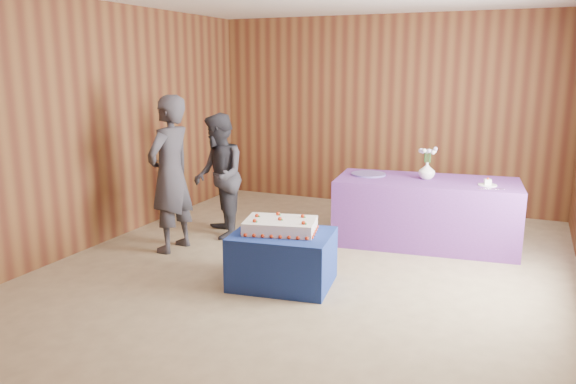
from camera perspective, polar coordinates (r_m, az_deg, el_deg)
The scene contains 13 objects.
ground at distance 5.67m, azimuth 1.87°, elevation -7.95°, with size 6.00×6.00×0.00m, color tan.
room_shell at distance 5.31m, azimuth 2.01°, elevation 10.58°, with size 5.04×6.04×2.72m.
cake_table at distance 5.24m, azimuth -0.56°, elevation -6.80°, with size 0.90×0.70×0.50m, color navy.
serving_table at distance 6.57m, azimuth 13.81°, elevation -1.98°, with size 2.00×0.90×0.75m, color #68338C.
sheet_cake at distance 5.18m, azimuth -0.78°, elevation -3.44°, with size 0.75×0.59×0.16m.
vase at distance 6.51m, azimuth 13.92°, elevation 2.11°, with size 0.18×0.18×0.19m, color white.
flower_spray at distance 6.47m, azimuth 14.03°, elevation 4.10°, with size 0.21×0.20×0.16m.
platter at distance 6.63m, azimuth 8.18°, elevation 1.81°, with size 0.40×0.40×0.02m, color #5F4F9E.
plate at distance 6.34m, azimuth 19.60°, elevation 0.66°, with size 0.19×0.19×0.01m, color white.
cake_slice at distance 6.34m, azimuth 19.63°, elevation 0.99°, with size 0.08×0.08×0.08m.
knife at distance 6.18m, azimuth 19.95°, elevation 0.29°, with size 0.26×0.02×0.00m, color silver.
guest_left at distance 6.20m, azimuth -11.87°, elevation 1.77°, with size 0.62×0.41×1.70m, color #34323C.
guest_right at distance 6.64m, azimuth -7.06°, elevation 1.63°, with size 0.71×0.56×1.47m, color #31323B.
Camera 1 is at (1.94, -4.94, 2.00)m, focal length 35.00 mm.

